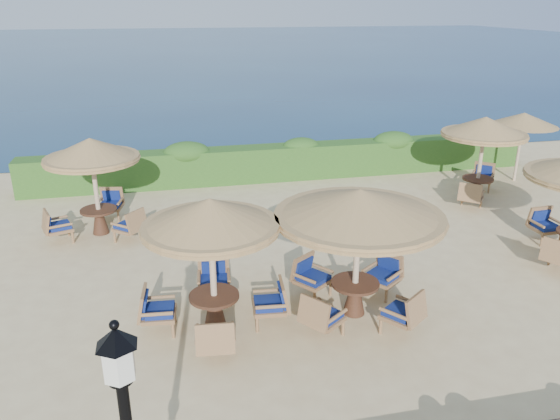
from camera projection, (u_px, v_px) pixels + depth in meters
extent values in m
plane|color=beige|center=(356.00, 267.00, 13.00)|extent=(120.00, 120.00, 0.00)
plane|color=#0B2547|center=(186.00, 47.00, 76.85)|extent=(160.00, 160.00, 0.00)
cube|color=#254E19|center=(287.00, 162.00, 19.36)|extent=(18.00, 0.90, 1.20)
cylinder|color=silver|center=(119.00, 360.00, 4.77)|extent=(0.30, 0.30, 0.36)
cone|color=black|center=(116.00, 337.00, 4.68)|extent=(0.40, 0.40, 0.18)
cylinder|color=#CCB290|center=(519.00, 150.00, 18.93)|extent=(0.10, 0.10, 2.20)
cone|color=olive|center=(524.00, 119.00, 18.54)|extent=(2.30, 2.30, 0.45)
cylinder|color=#CCB290|center=(213.00, 272.00, 10.18)|extent=(0.12, 0.12, 2.40)
cone|color=olive|center=(210.00, 213.00, 9.76)|extent=(2.56, 2.56, 0.55)
cylinder|color=olive|center=(211.00, 227.00, 9.86)|extent=(2.51, 2.51, 0.14)
cylinder|color=#4A2A1A|center=(214.00, 296.00, 10.37)|extent=(0.96, 0.96, 0.06)
cone|color=#4A2A1A|center=(215.00, 312.00, 10.49)|extent=(0.44, 0.44, 0.64)
cylinder|color=#CCB290|center=(357.00, 260.00, 10.65)|extent=(0.12, 0.12, 2.40)
cone|color=olive|center=(360.00, 203.00, 10.23)|extent=(3.31, 3.31, 0.55)
cylinder|color=olive|center=(359.00, 217.00, 10.33)|extent=(3.24, 3.24, 0.14)
cylinder|color=#4A2A1A|center=(355.00, 283.00, 10.83)|extent=(0.96, 0.96, 0.06)
cone|color=#4A2A1A|center=(354.00, 299.00, 10.96)|extent=(0.44, 0.44, 0.64)
cylinder|color=#CCB290|center=(96.00, 192.00, 14.48)|extent=(0.12, 0.12, 2.40)
cone|color=olive|center=(91.00, 148.00, 14.05)|extent=(2.48, 2.48, 0.55)
cylinder|color=olive|center=(92.00, 159.00, 14.15)|extent=(2.43, 2.43, 0.14)
cylinder|color=#4A2A1A|center=(98.00, 210.00, 14.66)|extent=(0.96, 0.96, 0.06)
cone|color=#4A2A1A|center=(100.00, 222.00, 14.79)|extent=(0.44, 0.44, 0.64)
cylinder|color=#CCB290|center=(480.00, 163.00, 17.07)|extent=(0.12, 0.12, 2.40)
cone|color=olive|center=(485.00, 126.00, 16.65)|extent=(2.61, 2.61, 0.55)
cylinder|color=olive|center=(484.00, 135.00, 16.75)|extent=(2.56, 2.56, 0.14)
cylinder|color=#4A2A1A|center=(478.00, 179.00, 17.25)|extent=(0.96, 0.96, 0.06)
cone|color=#4A2A1A|center=(476.00, 189.00, 17.38)|extent=(0.44, 0.44, 0.64)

